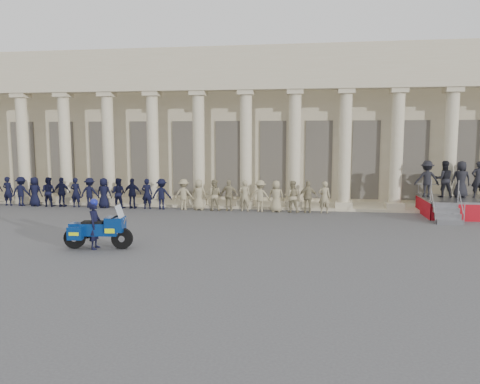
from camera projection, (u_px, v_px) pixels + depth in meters
name	position (u px, v px, depth m)	size (l,w,h in m)	color
ground	(183.00, 239.00, 17.81)	(90.00, 90.00, 0.00)	#48484B
building	(241.00, 126.00, 31.73)	(40.00, 12.50, 9.00)	#C3B692
officer_rank	(149.00, 194.00, 25.01)	(19.10, 0.62, 1.63)	black
reviewing_stand	(468.00, 185.00, 22.76)	(5.16, 4.17, 2.69)	gray
motorcycle	(99.00, 230.00, 16.23)	(2.42, 1.04, 1.55)	black
rider	(95.00, 224.00, 16.21)	(0.47, 0.65, 1.77)	black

